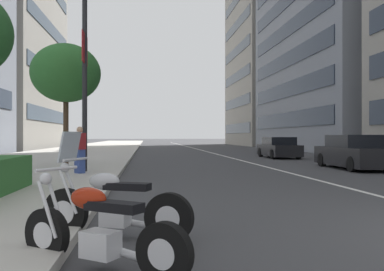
# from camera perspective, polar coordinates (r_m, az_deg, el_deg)

# --- Properties ---
(sidewalk_right_plaza) EXTENTS (160.00, 9.26, 0.15)m
(sidewalk_right_plaza) POSITION_cam_1_polar(r_m,az_deg,el_deg) (35.26, -15.34, -2.27)
(sidewalk_right_plaza) COLOR #B2ADA3
(sidewalk_right_plaza) RESTS_ON ground
(lane_centre_stripe) EXTENTS (110.00, 0.16, 0.01)m
(lane_centre_stripe) POSITION_cam_1_polar(r_m,az_deg,el_deg) (40.20, 1.63, -2.10)
(lane_centre_stripe) COLOR silver
(lane_centre_stripe) RESTS_ON ground
(motorcycle_nearest_camera) EXTENTS (1.35, 1.88, 1.08)m
(motorcycle_nearest_camera) POSITION_cam_1_polar(r_m,az_deg,el_deg) (4.65, -12.65, -12.85)
(motorcycle_nearest_camera) COLOR black
(motorcycle_nearest_camera) RESTS_ON ground
(motorcycle_mid_row) EXTENTS (1.02, 2.13, 1.50)m
(motorcycle_mid_row) POSITION_cam_1_polar(r_m,az_deg,el_deg) (5.98, -10.80, -9.54)
(motorcycle_mid_row) COLOR black
(motorcycle_mid_row) RESTS_ON ground
(car_far_down_avenue) EXTENTS (4.70, 2.02, 1.48)m
(car_far_down_avenue) POSITION_cam_1_polar(r_m,az_deg,el_deg) (19.45, 21.37, -2.25)
(car_far_down_avenue) COLOR black
(car_far_down_avenue) RESTS_ON ground
(car_mid_block_traffic) EXTENTS (4.46, 1.89, 1.36)m
(car_mid_block_traffic) POSITION_cam_1_polar(r_m,az_deg,el_deg) (27.81, 11.79, -1.69)
(car_mid_block_traffic) COLOR black
(car_mid_block_traffic) RESTS_ON ground
(street_lamp_with_banners) EXTENTS (1.26, 2.67, 8.91)m
(street_lamp_with_banners) POSITION_cam_1_polar(r_m,az_deg,el_deg) (16.06, -13.16, 14.30)
(street_lamp_with_banners) COLOR #232326
(street_lamp_with_banners) RESTS_ON sidewalk_right_plaza
(street_tree_by_lamp_post) EXTENTS (2.95, 2.95, 5.24)m
(street_tree_by_lamp_post) POSITION_cam_1_polar(r_m,az_deg,el_deg) (18.83, -16.90, 8.14)
(street_tree_by_lamp_post) COLOR #473323
(street_tree_by_lamp_post) RESTS_ON sidewalk_right_plaza
(pedestrian_on_plaza) EXTENTS (0.47, 0.46, 1.61)m
(pedestrian_on_plaza) POSITION_cam_1_polar(r_m,az_deg,el_deg) (14.87, -15.12, -1.90)
(pedestrian_on_plaza) COLOR #33478C
(pedestrian_on_plaza) RESTS_ON sidewalk_right_plaza
(office_tower_near_left) EXTENTS (19.08, 21.15, 32.60)m
(office_tower_near_left) POSITION_cam_1_polar(r_m,az_deg,el_deg) (69.65, 14.82, 12.26)
(office_tower_near_left) COLOR gray
(office_tower_near_left) RESTS_ON ground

